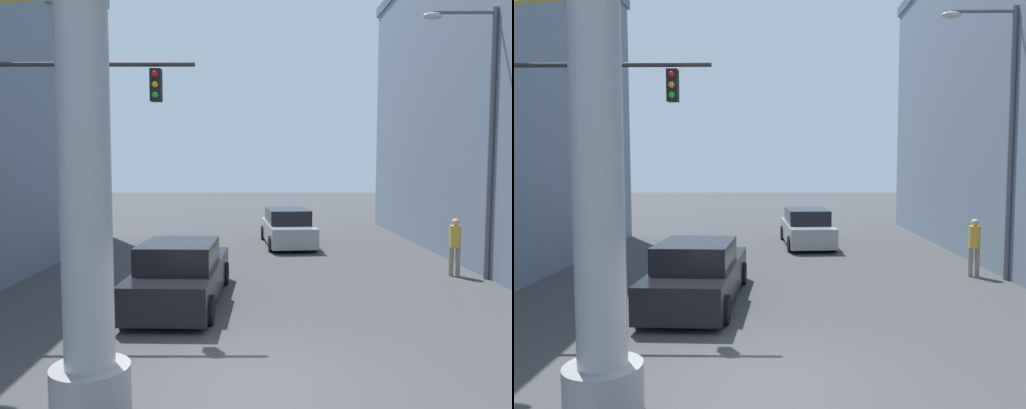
# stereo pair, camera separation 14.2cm
# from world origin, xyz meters

# --- Properties ---
(ground_plane) EXTENTS (92.42, 92.42, 0.00)m
(ground_plane) POSITION_xyz_m (0.00, 10.00, 0.00)
(ground_plane) COLOR #424244
(street_lamp) EXTENTS (2.18, 0.28, 7.95)m
(street_lamp) POSITION_xyz_m (6.67, 7.26, 4.71)
(street_lamp) COLOR #59595E
(street_lamp) RESTS_ON ground
(traffic_light_mast) EXTENTS (5.76, 0.32, 5.69)m
(traffic_light_mast) POSITION_xyz_m (-5.13, 3.58, 4.08)
(traffic_light_mast) COLOR #333333
(traffic_light_mast) RESTS_ON ground
(car_lead) EXTENTS (2.11, 5.23, 1.56)m
(car_lead) POSITION_xyz_m (-1.79, 4.70, 0.70)
(car_lead) COLOR black
(car_lead) RESTS_ON ground
(car_far) EXTENTS (2.24, 4.87, 1.56)m
(car_far) POSITION_xyz_m (1.39, 13.74, 0.74)
(car_far) COLOR black
(car_far) RESTS_ON ground
(palm_tree_mid_left) EXTENTS (2.84, 3.01, 9.27)m
(palm_tree_mid_left) POSITION_xyz_m (-7.13, 10.62, 5.29)
(palm_tree_mid_left) COLOR brown
(palm_tree_mid_left) RESTS_ON ground
(pedestrian_mid_right) EXTENTS (0.36, 0.36, 1.78)m
(pedestrian_mid_right) POSITION_xyz_m (6.17, 7.69, 1.04)
(pedestrian_mid_right) COLOR gray
(pedestrian_mid_right) RESTS_ON ground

